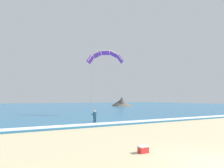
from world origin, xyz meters
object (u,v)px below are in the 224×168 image
Objects in this scene: surfboard at (95,124)px; kite_primary at (105,56)px; kitesurfer at (95,116)px; cooler_box at (143,149)px.

kite_primary is (5.94, 9.39, 10.97)m from surfboard.
surfboard is 15.62m from kite_primary.
kite_primary is (5.94, 9.37, 10.06)m from kitesurfer.
surfboard is at bearing -80.78° from kitesurfer.
cooler_box is (-8.49, -22.75, -10.80)m from kite_primary.
surfboard is 0.91m from kitesurfer.
kitesurfer is at bearing -122.39° from kite_primary.
kitesurfer is 0.15× the size of kite_primary.
kitesurfer is at bearing 99.22° from surfboard.
cooler_box is (-2.55, -13.36, 0.18)m from surfboard.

